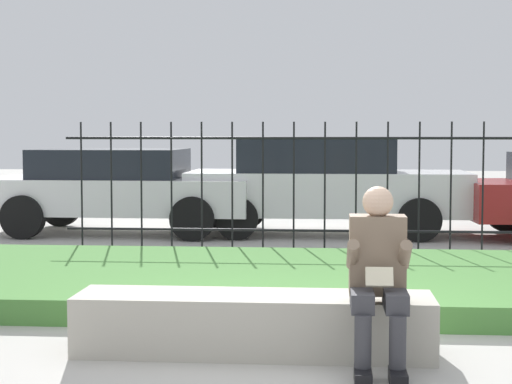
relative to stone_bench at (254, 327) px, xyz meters
name	(u,v)px	position (x,y,z in m)	size (l,w,h in m)	color
ground_plane	(295,354)	(0.29, 0.00, -0.19)	(60.00, 60.00, 0.00)	#B2AFA8
stone_bench	(254,327)	(0.00, 0.00, 0.00)	(2.57, 0.60, 0.43)	#B7B2A3
person_seated_reader	(378,271)	(0.86, -0.33, 0.47)	(0.42, 0.73, 1.23)	black
grass_berm	(304,281)	(0.29, 2.39, -0.08)	(8.30, 3.37, 0.22)	#4C893D
iron_fence	(309,187)	(0.29, 4.78, 0.71)	(6.30, 0.03, 1.73)	black
car_parked_left	(119,188)	(-2.77, 7.20, 0.53)	(4.17, 2.00, 1.33)	silver
car_parked_center	(325,184)	(0.48, 7.30, 0.60)	(4.32, 1.83, 1.49)	silver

